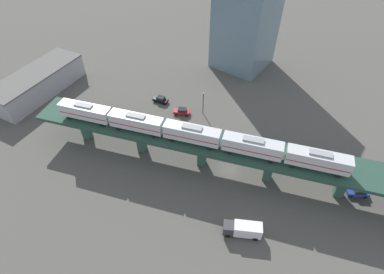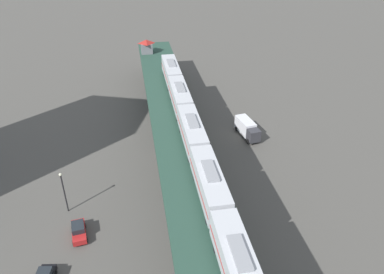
# 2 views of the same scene
# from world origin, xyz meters

# --- Properties ---
(ground_plane) EXTENTS (400.00, 400.00, 0.00)m
(ground_plane) POSITION_xyz_m (0.00, 0.00, 0.00)
(ground_plane) COLOR #4C4944
(elevated_viaduct) EXTENTS (39.02, 89.42, 7.89)m
(elevated_viaduct) POSITION_xyz_m (0.06, -0.17, 6.77)
(elevated_viaduct) COLOR #244135
(elevated_viaduct) RESTS_ON ground
(subway_train) EXTENTS (23.74, 59.67, 4.45)m
(subway_train) POSITION_xyz_m (-4.18, 7.50, 10.43)
(subway_train) COLOR silver
(subway_train) RESTS_ON elevated_viaduct
(signal_hut) EXTENTS (4.12, 4.12, 3.40)m
(signal_hut) POSITION_xyz_m (14.80, -34.07, 9.69)
(signal_hut) COLOR slate
(signal_hut) RESTS_ON elevated_viaduct
(street_car_red) EXTENTS (3.67, 4.73, 1.89)m
(street_car_red) POSITION_xyz_m (9.23, 20.91, 0.94)
(street_car_red) COLOR #AD1E1E
(street_car_red) RESTS_ON ground
(street_car_blue) EXTENTS (3.88, 4.68, 1.89)m
(street_car_blue) POSITION_xyz_m (10.35, -25.52, 0.94)
(street_car_blue) COLOR #233D93
(street_car_blue) RESTS_ON ground
(delivery_truck) EXTENTS (5.49, 7.38, 3.20)m
(delivery_truck) POSITION_xyz_m (-12.14, -10.34, 1.76)
(delivery_truck) COLOR #333338
(delivery_truck) RESTS_ON ground
(street_lamp) EXTENTS (0.44, 0.44, 6.94)m
(street_lamp) POSITION_xyz_m (13.05, 16.48, 4.11)
(street_lamp) COLOR black
(street_lamp) RESTS_ON ground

